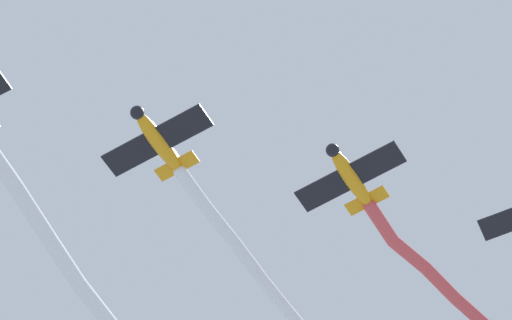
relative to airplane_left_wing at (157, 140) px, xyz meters
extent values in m
cylinder|color=white|center=(2.27, -8.21, -0.43)|extent=(3.67, 2.04, 1.39)
cylinder|color=white|center=(-0.99, -9.42, -0.73)|extent=(3.66, 2.15, 1.12)
cylinder|color=white|center=(-4.31, -10.62, -0.79)|extent=(3.67, 2.01, 0.99)
sphere|color=white|center=(3.88, -7.63, -0.22)|extent=(0.94, 0.94, 0.94)
sphere|color=white|center=(0.65, -8.79, -0.64)|extent=(0.94, 0.94, 0.94)
sphere|color=white|center=(-2.63, -10.06, -0.81)|extent=(0.94, 0.94, 0.94)
ellipsoid|color=orange|center=(-0.11, -0.03, -0.01)|extent=(4.50, 2.09, 0.90)
sphere|color=black|center=(1.92, 0.55, -0.01)|extent=(0.95, 0.95, 0.77)
ellipsoid|color=#232833|center=(0.43, 0.12, 0.33)|extent=(1.23, 0.88, 0.48)
cube|color=black|center=(0.04, 0.01, -0.13)|extent=(3.22, 6.59, 0.12)
cube|color=orange|center=(-1.89, -0.54, 0.07)|extent=(1.50, 2.65, 0.10)
cube|color=black|center=(-1.80, -0.52, 0.54)|extent=(1.00, 0.39, 1.25)
cylinder|color=white|center=(-3.48, -0.99, -0.11)|extent=(2.74, 1.44, 0.87)
cylinder|color=white|center=(-6.23, -1.67, -0.24)|extent=(3.21, 1.41, 0.94)
cylinder|color=white|center=(-9.13, -2.36, -0.41)|extent=(3.04, 1.44, 0.97)
cylinder|color=white|center=(-11.79, -2.96, -0.61)|extent=(2.72, 1.27, 0.98)
sphere|color=white|center=(-2.23, -0.64, -0.06)|extent=(0.77, 0.77, 0.77)
sphere|color=white|center=(-4.73, -1.34, -0.15)|extent=(0.77, 0.77, 0.77)
sphere|color=white|center=(-7.73, -2.01, -0.32)|extent=(0.77, 0.77, 0.77)
sphere|color=white|center=(-10.54, -2.70, -0.51)|extent=(0.77, 0.77, 0.77)
sphere|color=white|center=(-13.04, -3.22, -0.71)|extent=(0.77, 0.77, 0.77)
ellipsoid|color=orange|center=(-9.59, 5.51, 0.24)|extent=(4.50, 2.01, 0.90)
sphere|color=black|center=(-7.55, 6.05, 0.24)|extent=(0.94, 0.94, 0.77)
ellipsoid|color=#232833|center=(-9.06, 5.65, 0.58)|extent=(1.22, 0.87, 0.48)
cube|color=black|center=(-9.45, 5.54, 0.12)|extent=(3.11, 6.60, 0.12)
cube|color=orange|center=(-11.38, 5.03, 0.32)|extent=(1.46, 2.64, 0.10)
cube|color=black|center=(-11.30, 5.05, 0.79)|extent=(1.00, 0.38, 1.25)
cylinder|color=#DB4C4C|center=(-13.09, 4.55, 0.22)|extent=(2.97, 1.52, 0.84)
cylinder|color=#DB4C4C|center=(-15.93, 4.13, 0.31)|extent=(2.97, 0.83, 0.90)
cylinder|color=#DB4C4C|center=(-18.87, 3.95, 0.40)|extent=(3.06, 1.08, 0.82)
cylinder|color=#DB4C4C|center=(-21.74, 3.77, 0.35)|extent=(2.82, 0.82, 0.91)
sphere|color=#DB4C4C|center=(-11.73, 4.94, 0.19)|extent=(0.77, 0.77, 0.77)
sphere|color=#DB4C4C|center=(-14.46, 4.16, 0.25)|extent=(0.77, 0.77, 0.77)
sphere|color=#DB4C4C|center=(-17.39, 4.10, 0.37)|extent=(0.77, 0.77, 0.77)
sphere|color=#DB4C4C|center=(-20.35, 3.80, 0.42)|extent=(0.77, 0.77, 0.77)
camera|label=1|loc=(16.47, 25.38, -52.60)|focal=77.44mm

